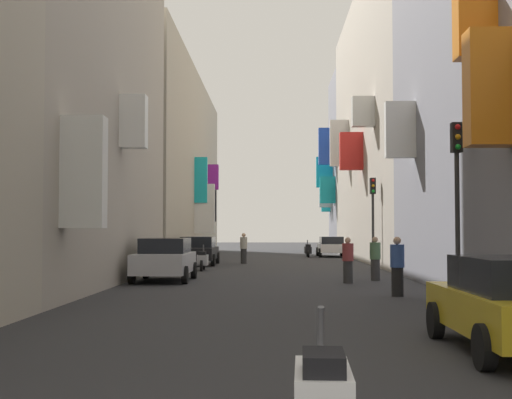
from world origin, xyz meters
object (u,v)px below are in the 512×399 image
Objects in this scene: parked_car_white at (331,246)px; pedestrian_near_left at (397,267)px; pedestrian_mid_street at (244,248)px; parked_car_silver at (165,259)px; scooter_silver at (203,260)px; traffic_light_far_corner at (457,180)px; pedestrian_crossing at (348,260)px; traffic_light_near_corner at (373,207)px; pedestrian_near_right at (375,259)px; scooter_white at (323,397)px; parked_car_black at (198,250)px; scooter_black at (308,250)px.

parked_car_white is 2.53× the size of pedestrian_near_left.
pedestrian_mid_street reaches higher than parked_car_white.
scooter_silver is (0.69, 6.41, -0.32)m from parked_car_silver.
pedestrian_mid_street is 0.36× the size of traffic_light_far_corner.
pedestrian_crossing is (-1.40, -23.63, 0.04)m from parked_car_white.
traffic_light_near_corner is at bearing -38.26° from pedestrian_mid_street.
parked_car_silver is at bearing -99.83° from pedestrian_mid_street.
traffic_light_far_corner reaches higher than pedestrian_near_right.
pedestrian_near_left is (0.83, -4.70, 0.03)m from pedestrian_crossing.
traffic_light_far_corner reaches higher than traffic_light_near_corner.
pedestrian_near_right is (-0.31, -22.41, 0.05)m from parked_car_white.
parked_car_silver is 19.40m from scooter_white.
parked_car_black is 13.92m from pedestrian_crossing.
scooter_silver is 9.20m from pedestrian_crossing.
pedestrian_near_left is at bearing -87.86° from scooter_black.
pedestrian_near_right reaches higher than pedestrian_crossing.
scooter_black is at bearing 93.44° from pedestrian_near_right.
scooter_silver is at bearing 118.39° from pedestrian_near_left.
parked_car_white is 11.29m from pedestrian_mid_street.
parked_car_white is at bearing 88.83° from pedestrian_near_left.
pedestrian_near_left is (7.16, -5.54, 0.01)m from parked_car_silver.
pedestrian_crossing reaches higher than parked_car_silver.
parked_car_black is at bearing 97.96° from scooter_white.
parked_car_black is 2.83× the size of pedestrian_crossing.
parked_car_white is at bearing 66.73° from scooter_silver.
pedestrian_near_left reaches higher than pedestrian_crossing.
pedestrian_mid_street reaches higher than scooter_black.
traffic_light_near_corner is (1.29, 13.56, 2.08)m from pedestrian_near_left.
parked_car_black is 2.72× the size of pedestrian_near_left.
pedestrian_mid_street reaches higher than pedestrian_near_left.
parked_car_white is at bearing 71.25° from parked_car_silver.
pedestrian_near_left is 2.94m from traffic_light_far_corner.
scooter_white is 1.01× the size of scooter_black.
parked_car_white is 0.96× the size of traffic_light_near_corner.
scooter_black is at bearing 74.42° from parked_car_silver.
pedestrian_crossing is at bearing -62.64° from parked_car_black.
parked_car_black is 13.43m from pedestrian_near_right.
scooter_white is (4.19, -18.94, -0.32)m from parked_car_silver.
scooter_white is (-3.54, -41.72, -0.26)m from parked_car_white.
pedestrian_mid_street reaches higher than parked_car_silver.
parked_car_silver is at bearing -136.49° from traffic_light_near_corner.
traffic_light_far_corner is (4.22, 11.98, 2.58)m from scooter_white.
pedestrian_near_right is at bearing -86.56° from scooter_black.
pedestrian_near_right is at bearing 97.67° from traffic_light_far_corner.
pedestrian_mid_street reaches higher than parked_car_black.
traffic_light_near_corner is at bearing 81.03° from scooter_white.
parked_car_white reaches higher than scooter_black.
pedestrian_crossing reaches higher than scooter_white.
pedestrian_crossing is at bearing -93.40° from parked_car_white.
parked_car_white is at bearing 26.88° from scooter_black.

